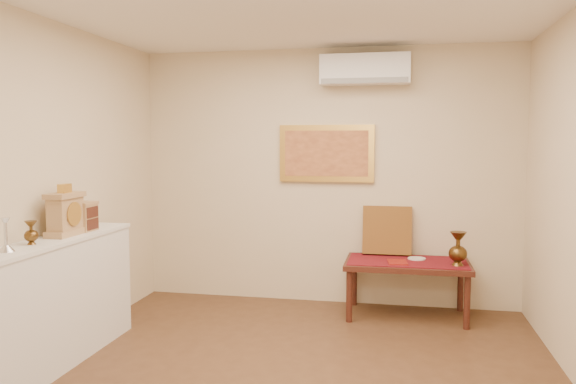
% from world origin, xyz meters
% --- Properties ---
extents(wall_back, '(4.00, 0.02, 2.70)m').
position_xyz_m(wall_back, '(0.00, 2.25, 1.35)').
color(wall_back, beige).
rests_on(wall_back, ground).
extents(wall_front, '(4.00, 0.02, 2.70)m').
position_xyz_m(wall_front, '(0.00, -2.25, 1.35)').
color(wall_front, beige).
rests_on(wall_front, ground).
extents(wall_left, '(0.02, 4.50, 2.70)m').
position_xyz_m(wall_left, '(-2.00, 0.00, 1.35)').
color(wall_left, beige).
rests_on(wall_left, ground).
extents(candlestick, '(0.11, 0.11, 0.23)m').
position_xyz_m(candlestick, '(-1.83, -0.39, 1.10)').
color(candlestick, silver).
rests_on(candlestick, display_ledge).
extents(brass_urn_small, '(0.10, 0.10, 0.22)m').
position_xyz_m(brass_urn_small, '(-1.83, -0.12, 1.09)').
color(brass_urn_small, brown).
rests_on(brass_urn_small, display_ledge).
extents(table_cloth, '(1.14, 0.59, 0.01)m').
position_xyz_m(table_cloth, '(0.85, 1.88, 0.55)').
color(table_cloth, maroon).
rests_on(table_cloth, low_table).
extents(brass_urn_tall, '(0.17, 0.17, 0.39)m').
position_xyz_m(brass_urn_tall, '(1.31, 1.76, 0.75)').
color(brass_urn_tall, brown).
rests_on(brass_urn_tall, table_cloth).
extents(plate, '(0.18, 0.18, 0.01)m').
position_xyz_m(plate, '(0.94, 1.97, 0.56)').
color(plate, white).
rests_on(plate, table_cloth).
extents(menu, '(0.20, 0.27, 0.01)m').
position_xyz_m(menu, '(0.76, 1.76, 0.56)').
color(menu, maroon).
rests_on(menu, table_cloth).
extents(cushion, '(0.50, 0.20, 0.51)m').
position_xyz_m(cushion, '(0.64, 2.17, 0.81)').
color(cushion, '#5B2112').
rests_on(cushion, table_cloth).
extents(display_ledge, '(0.37, 2.02, 0.98)m').
position_xyz_m(display_ledge, '(-1.82, 0.00, 0.49)').
color(display_ledge, silver).
rests_on(display_ledge, floor).
extents(mantel_clock, '(0.17, 0.36, 0.41)m').
position_xyz_m(mantel_clock, '(-1.81, 0.28, 1.15)').
color(mantel_clock, tan).
rests_on(mantel_clock, display_ledge).
extents(wooden_chest, '(0.16, 0.21, 0.24)m').
position_xyz_m(wooden_chest, '(-1.80, 0.52, 1.10)').
color(wooden_chest, tan).
rests_on(wooden_chest, display_ledge).
extents(low_table, '(1.20, 0.70, 0.55)m').
position_xyz_m(low_table, '(0.85, 1.88, 0.48)').
color(low_table, '#451D14').
rests_on(low_table, floor).
extents(painting, '(1.00, 0.06, 0.60)m').
position_xyz_m(painting, '(0.00, 2.22, 1.60)').
color(painting, gold).
rests_on(painting, wall_back).
extents(ac_unit, '(0.90, 0.25, 0.30)m').
position_xyz_m(ac_unit, '(0.40, 2.12, 2.45)').
color(ac_unit, silver).
rests_on(ac_unit, wall_back).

